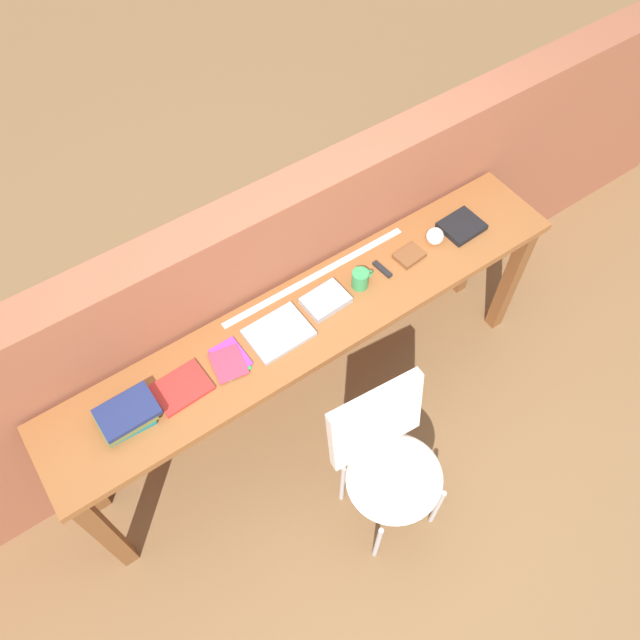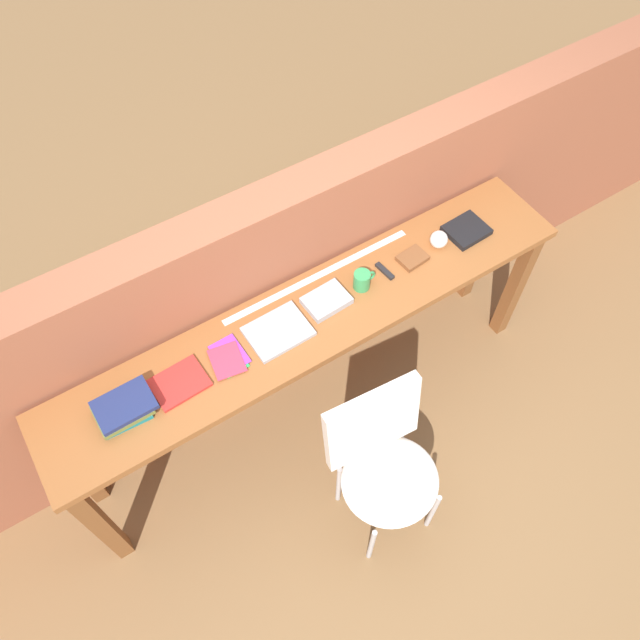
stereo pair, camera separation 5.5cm
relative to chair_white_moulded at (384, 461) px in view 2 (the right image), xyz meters
name	(u,v)px [view 2 (the right image)]	position (x,y,z in m)	size (l,w,h in m)	color
ground_plane	(345,447)	(0.03, 0.31, -0.53)	(40.00, 40.00, 0.00)	brown
brick_wall_back	(277,292)	(0.03, 0.95, 0.13)	(6.00, 0.20, 1.31)	#935138
sideboard	(314,332)	(0.03, 0.61, 0.21)	(2.50, 0.44, 0.88)	brown
chair_white_moulded	(384,461)	(0.00, 0.00, 0.00)	(0.48, 0.49, 0.89)	silver
book_stack_leftmost	(123,409)	(-0.85, 0.62, 0.39)	(0.23, 0.17, 0.07)	#19757A
magazine_cycling	(179,383)	(-0.61, 0.62, 0.36)	(0.22, 0.17, 0.01)	red
pamphlet_pile_colourful	(229,357)	(-0.39, 0.62, 0.36)	(0.16, 0.20, 0.01)	#3399D8
book_open_centre	(278,331)	(-0.15, 0.62, 0.36)	(0.26, 0.20, 0.02)	#9E9EA3
book_grey_hardcover	(326,301)	(0.11, 0.64, 0.37)	(0.19, 0.14, 0.03)	#9E9EA3
mug	(362,280)	(0.29, 0.63, 0.40)	(0.11, 0.08, 0.09)	#338C4C
multitool_folded	(385,271)	(0.43, 0.64, 0.36)	(0.02, 0.11, 0.02)	black
leather_journal_brown	(413,258)	(0.58, 0.63, 0.37)	(0.13, 0.10, 0.02)	brown
sports_ball_small	(439,239)	(0.73, 0.63, 0.40)	(0.08, 0.08, 0.08)	silver
book_repair_rightmost	(466,230)	(0.90, 0.62, 0.37)	(0.19, 0.17, 0.03)	black
ruler_metal_back_edge	(318,276)	(0.16, 0.78, 0.35)	(0.97, 0.03, 0.00)	silver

